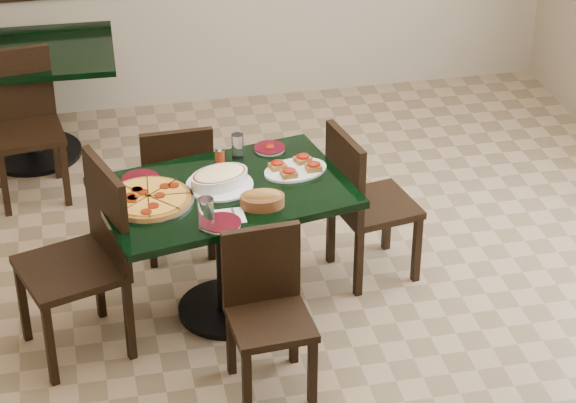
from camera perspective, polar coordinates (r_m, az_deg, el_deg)
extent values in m
plane|color=#8D7151|center=(5.97, -0.04, -5.98)|extent=(5.50, 5.50, 0.00)
cube|color=black|center=(5.63, -3.27, 0.44)|extent=(1.37, 1.03, 0.04)
cylinder|color=black|center=(5.83, -3.17, -2.74)|extent=(0.11, 0.11, 0.71)
cylinder|color=black|center=(6.03, -3.08, -5.45)|extent=(0.53, 0.53, 0.03)
cube|color=black|center=(7.41, -13.41, 7.32)|extent=(1.20, 0.89, 0.04)
cylinder|color=black|center=(7.56, -13.08, 4.71)|extent=(0.13, 0.13, 0.71)
cylinder|color=black|center=(7.71, -12.78, 2.44)|extent=(0.64, 0.64, 0.03)
cube|color=black|center=(6.37, -5.76, 0.72)|extent=(0.40, 0.40, 0.04)
cube|color=black|center=(6.10, -5.62, 1.79)|extent=(0.39, 0.05, 0.42)
cube|color=black|center=(6.63, -4.47, 0.01)|extent=(0.04, 0.04, 0.38)
cube|color=black|center=(6.35, -3.95, -1.47)|extent=(0.04, 0.04, 0.38)
cube|color=black|center=(6.60, -7.31, -0.34)|extent=(0.04, 0.04, 0.38)
cube|color=black|center=(6.32, -6.92, -1.85)|extent=(0.04, 0.04, 0.38)
cube|color=black|center=(5.30, -0.89, -6.17)|extent=(0.40, 0.40, 0.04)
cube|color=black|center=(5.30, -1.38, -3.19)|extent=(0.38, 0.07, 0.41)
cube|color=black|center=(5.27, -2.10, -9.21)|extent=(0.04, 0.04, 0.37)
cube|color=black|center=(5.51, -2.91, -7.17)|extent=(0.04, 0.04, 0.37)
cube|color=black|center=(5.34, 1.25, -8.62)|extent=(0.04, 0.04, 0.37)
cube|color=black|center=(5.58, 0.29, -6.63)|extent=(0.04, 0.04, 0.37)
cube|color=black|center=(6.13, 4.43, -0.21)|extent=(0.49, 0.49, 0.04)
cube|color=black|center=(5.94, 2.91, 1.43)|extent=(0.12, 0.42, 0.44)
cube|color=black|center=(6.19, 6.56, -2.43)|extent=(0.05, 0.05, 0.40)
cube|color=black|center=(6.05, 3.60, -3.15)|extent=(0.05, 0.05, 0.40)
cube|color=black|center=(6.45, 5.05, -0.85)|extent=(0.05, 0.05, 0.40)
cube|color=black|center=(6.31, 2.19, -1.51)|extent=(0.05, 0.05, 0.40)
cube|color=black|center=(5.59, -10.99, -3.41)|extent=(0.59, 0.59, 0.04)
cube|color=black|center=(5.50, -9.18, -0.47)|extent=(0.18, 0.46, 0.50)
cube|color=black|center=(5.85, -13.32, -5.00)|extent=(0.05, 0.05, 0.46)
cube|color=black|center=(5.94, -9.59, -3.92)|extent=(0.05, 0.05, 0.46)
cube|color=black|center=(5.53, -11.99, -7.17)|extent=(0.05, 0.05, 0.46)
cube|color=black|center=(5.63, -8.07, -5.99)|extent=(0.05, 0.05, 0.46)
cube|color=black|center=(7.02, -13.14, 3.39)|extent=(0.48, 0.48, 0.04)
cube|color=black|center=(7.09, -13.59, 5.85)|extent=(0.43, 0.09, 0.46)
cube|color=black|center=(6.96, -14.21, 0.82)|extent=(0.04, 0.04, 0.42)
cube|color=black|center=(6.98, -11.23, 1.32)|extent=(0.04, 0.04, 0.42)
cube|color=black|center=(7.31, -11.71, 2.65)|extent=(0.04, 0.04, 0.42)
cylinder|color=#B6B5BC|center=(5.55, -7.09, 0.05)|extent=(0.45, 0.45, 0.01)
cylinder|color=#9C6822|center=(5.55, -7.10, 0.16)|extent=(0.42, 0.42, 0.02)
cylinder|color=orange|center=(5.54, -7.11, 0.25)|extent=(0.37, 0.37, 0.01)
cylinder|color=silver|center=(5.65, -3.50, 0.85)|extent=(0.34, 0.34, 0.01)
ellipsoid|color=#FFEFAF|center=(5.62, -3.52, 1.41)|extent=(0.32, 0.26, 0.04)
ellipsoid|color=#A6732E|center=(5.45, -1.32, 0.26)|extent=(0.20, 0.10, 0.08)
cylinder|color=silver|center=(5.33, -3.40, -1.12)|extent=(0.19, 0.19, 0.01)
cylinder|color=#3A030C|center=(5.33, -3.40, -1.06)|extent=(0.19, 0.19, 0.00)
cylinder|color=silver|center=(5.99, -0.94, 2.71)|extent=(0.16, 0.16, 0.01)
cylinder|color=#3A030C|center=(5.98, -0.94, 2.77)|extent=(0.17, 0.17, 0.00)
ellipsoid|color=#A40F08|center=(5.98, -0.94, 2.80)|extent=(0.05, 0.05, 0.02)
cylinder|color=silver|center=(5.74, -7.48, 1.11)|extent=(0.19, 0.19, 0.01)
cylinder|color=#3A030C|center=(5.74, -7.48, 1.17)|extent=(0.19, 0.19, 0.00)
cube|color=silver|center=(5.40, -2.97, -0.75)|extent=(0.14, 0.14, 0.00)
cube|color=#B6B5BC|center=(5.40, -2.76, -0.69)|extent=(0.02, 0.13, 0.00)
cylinder|color=white|center=(5.88, -2.58, 2.83)|extent=(0.06, 0.06, 0.14)
cylinder|color=white|center=(5.27, -4.18, -0.65)|extent=(0.08, 0.08, 0.16)
cylinder|color=#AD3612|center=(5.86, -3.47, 2.34)|extent=(0.05, 0.05, 0.08)
cylinder|color=#B6B5BC|center=(5.84, -3.49, 2.69)|extent=(0.05, 0.05, 0.01)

